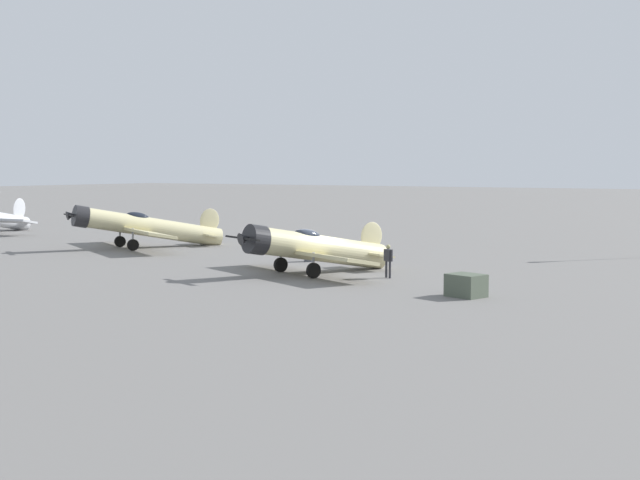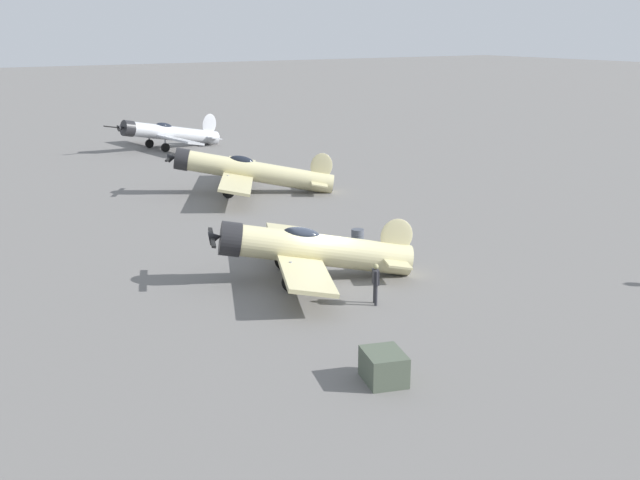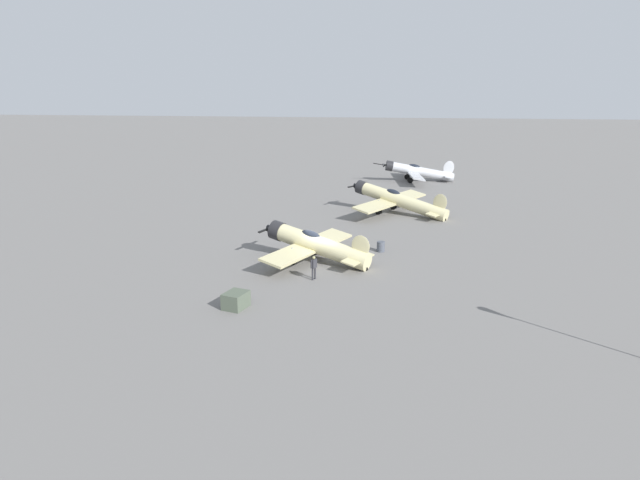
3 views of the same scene
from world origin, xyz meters
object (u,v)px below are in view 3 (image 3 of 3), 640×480
(airplane_mid_apron, at_px, (397,200))
(airplane_far_line, at_px, (417,171))
(ground_crew_mechanic, at_px, (314,265))
(equipment_crate, at_px, (236,300))
(airplane_foreground, at_px, (315,244))
(fuel_drum, at_px, (381,247))

(airplane_mid_apron, bearing_deg, airplane_far_line, -68.05)
(airplane_mid_apron, xyz_separation_m, ground_crew_mechanic, (5.59, 22.42, -0.46))
(airplane_mid_apron, distance_m, equipment_crate, 29.97)
(airplane_foreground, distance_m, airplane_far_line, 40.77)
(airplane_foreground, height_order, equipment_crate, airplane_foreground)
(airplane_mid_apron, distance_m, fuel_drum, 14.78)
(airplane_mid_apron, distance_m, ground_crew_mechanic, 23.11)
(airplane_foreground, relative_size, equipment_crate, 5.71)
(equipment_crate, bearing_deg, fuel_drum, -121.60)
(airplane_foreground, xyz_separation_m, fuel_drum, (-5.03, -3.43, -0.96))
(ground_crew_mechanic, bearing_deg, fuel_drum, -93.87)
(airplane_foreground, xyz_separation_m, airplane_mid_apron, (-6.18, -18.13, 0.12))
(ground_crew_mechanic, height_order, fuel_drum, ground_crew_mechanic)
(airplane_foreground, bearing_deg, airplane_far_line, -79.02)
(ground_crew_mechanic, bearing_deg, airplane_foreground, -56.14)
(ground_crew_mechanic, distance_m, fuel_drum, 8.93)
(airplane_far_line, relative_size, fuel_drum, 14.52)
(ground_crew_mechanic, distance_m, equipment_crate, 7.19)
(airplane_foreground, height_order, ground_crew_mechanic, airplane_foreground)
(airplane_far_line, height_order, fuel_drum, airplane_far_line)
(equipment_crate, height_order, fuel_drum, equipment_crate)
(airplane_mid_apron, height_order, airplane_far_line, airplane_mid_apron)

